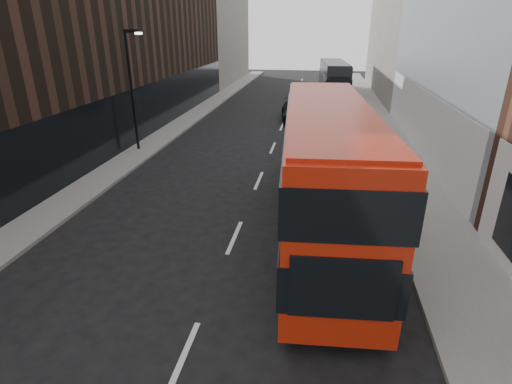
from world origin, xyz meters
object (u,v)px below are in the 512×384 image
at_px(street_lamp, 132,83).
at_px(car_a, 301,162).
at_px(car_c, 295,111).
at_px(red_bus, 326,168).
at_px(car_b, 308,137).
at_px(grey_bus, 334,77).

height_order(street_lamp, car_a, street_lamp).
distance_m(car_a, car_c, 13.66).
height_order(red_bus, car_b, red_bus).
distance_m(red_bus, grey_bus, 34.33).
height_order(car_a, car_b, car_a).
distance_m(grey_bus, car_c, 14.67).
distance_m(street_lamp, car_c, 14.34).
xyz_separation_m(car_b, car_c, (-1.43, 8.12, 0.04)).
height_order(car_b, car_c, car_c).
bearing_deg(red_bus, street_lamp, 136.51).
bearing_deg(car_c, street_lamp, -137.58).
xyz_separation_m(car_a, car_c, (-1.24, 13.61, 0.01)).
bearing_deg(car_a, street_lamp, 157.29).
xyz_separation_m(red_bus, car_b, (-0.95, 11.96, -2.00)).
height_order(street_lamp, red_bus, street_lamp).
xyz_separation_m(grey_bus, car_c, (-3.41, -14.22, -1.18)).
height_order(grey_bus, car_a, grey_bus).
distance_m(car_a, car_b, 5.49).
bearing_deg(car_a, car_c, 88.80).
relative_size(red_bus, car_a, 2.76).
bearing_deg(car_a, grey_bus, 79.13).
relative_size(grey_bus, car_a, 2.56).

